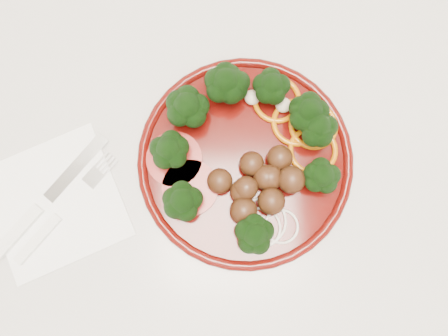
{
  "coord_description": "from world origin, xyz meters",
  "views": [
    {
      "loc": [
        0.1,
        1.61,
        1.51
      ],
      "look_at": [
        0.11,
        1.7,
        0.92
      ],
      "focal_mm": 35.0,
      "sensor_mm": 36.0,
      "label": 1
    }
  ],
  "objects_px": {
    "knife": "(37,211)",
    "fork": "(50,226)",
    "napkin": "(56,203)",
    "plate": "(248,153)"
  },
  "relations": [
    {
      "from": "plate",
      "to": "fork",
      "type": "xyz_separation_m",
      "value": [
        -0.27,
        -0.09,
        -0.02
      ]
    },
    {
      "from": "plate",
      "to": "napkin",
      "type": "height_order",
      "value": "plate"
    },
    {
      "from": "plate",
      "to": "napkin",
      "type": "bearing_deg",
      "value": -168.57
    },
    {
      "from": "knife",
      "to": "fork",
      "type": "relative_size",
      "value": 1.12
    },
    {
      "from": "napkin",
      "to": "knife",
      "type": "height_order",
      "value": "knife"
    },
    {
      "from": "plate",
      "to": "knife",
      "type": "bearing_deg",
      "value": -167.4
    },
    {
      "from": "napkin",
      "to": "plate",
      "type": "bearing_deg",
      "value": 11.43
    },
    {
      "from": "fork",
      "to": "plate",
      "type": "bearing_deg",
      "value": -30.1
    },
    {
      "from": "napkin",
      "to": "knife",
      "type": "relative_size",
      "value": 1.01
    },
    {
      "from": "knife",
      "to": "fork",
      "type": "distance_m",
      "value": 0.03
    }
  ]
}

